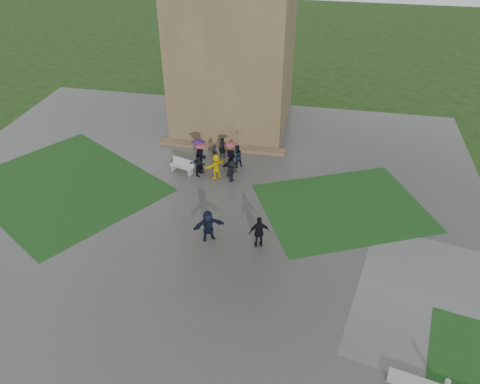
% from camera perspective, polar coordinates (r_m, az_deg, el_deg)
% --- Properties ---
extents(ground, '(120.00, 120.00, 0.00)m').
position_cam_1_polar(ground, '(24.73, -7.79, -6.36)').
color(ground, black).
extents(plaza, '(34.00, 34.00, 0.02)m').
position_cam_1_polar(plaza, '(26.19, -6.48, -3.58)').
color(plaza, '#373735').
rests_on(plaza, ground).
extents(lawn_inset_left, '(14.10, 13.46, 0.01)m').
position_cam_1_polar(lawn_inset_left, '(30.93, -20.64, 0.73)').
color(lawn_inset_left, '#133512').
rests_on(lawn_inset_left, plaza).
extents(lawn_inset_right, '(11.12, 10.15, 0.01)m').
position_cam_1_polar(lawn_inset_right, '(27.71, 12.45, -1.84)').
color(lawn_inset_right, '#133512').
rests_on(lawn_inset_right, plaza).
extents(tower, '(8.00, 8.00, 18.00)m').
position_cam_1_polar(tower, '(34.07, -0.81, 22.35)').
color(tower, brown).
rests_on(tower, ground).
extents(tower_plinth, '(9.00, 0.80, 0.22)m').
position_cam_1_polar(tower_plinth, '(33.08, -2.25, 5.53)').
color(tower_plinth, brown).
rests_on(tower_plinth, plaza).
extents(bench, '(1.68, 0.97, 0.93)m').
position_cam_1_polar(bench, '(30.31, -7.04, 3.21)').
color(bench, '#A2A29E').
rests_on(bench, plaza).
extents(visitor_cluster, '(3.35, 3.59, 2.63)m').
position_cam_1_polar(visitor_cluster, '(29.79, -2.53, 4.26)').
color(visitor_cluster, black).
rests_on(visitor_cluster, plaza).
extents(pedestrian_mid, '(1.72, 1.33, 1.77)m').
position_cam_1_polar(pedestrian_mid, '(24.34, -3.88, -4.09)').
color(pedestrian_mid, black).
rests_on(pedestrian_mid, plaza).
extents(pedestrian_near, '(1.21, 0.94, 1.82)m').
position_cam_1_polar(pedestrian_near, '(23.83, 2.37, -4.91)').
color(pedestrian_near, black).
rests_on(pedestrian_near, plaza).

